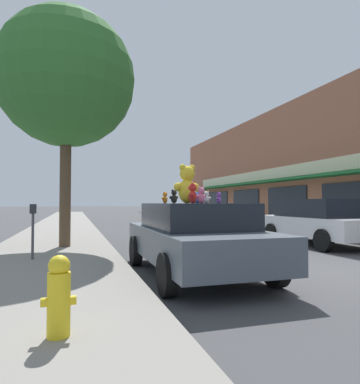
{
  "coord_description": "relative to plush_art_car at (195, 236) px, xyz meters",
  "views": [
    {
      "loc": [
        -5.13,
        -5.74,
        1.43
      ],
      "look_at": [
        -2.58,
        2.51,
        1.69
      ],
      "focal_mm": 32.0,
      "sensor_mm": 36.0,
      "label": 1
    }
  ],
  "objects": [
    {
      "name": "ground_plane",
      "position": [
        2.84,
        -0.66,
        -0.76
      ],
      "size": [
        260.0,
        260.0,
        0.0
      ],
      "primitive_type": "plane",
      "color": "#424244"
    },
    {
      "name": "sidewalk_near",
      "position": [
        -2.87,
        -0.66,
        -0.7
      ],
      "size": [
        3.38,
        90.0,
        0.12
      ],
      "color": "gray",
      "rests_on": "ground_plane"
    },
    {
      "name": "plush_art_car",
      "position": [
        0.0,
        0.0,
        0.0
      ],
      "size": [
        2.1,
        4.37,
        1.41
      ],
      "rotation": [
        0.0,
        0.0,
        0.0
      ],
      "color": "#4C5660",
      "rests_on": "ground_plane"
    },
    {
      "name": "teddy_bear_giant",
      "position": [
        -0.15,
        0.03,
        1.02
      ],
      "size": [
        0.59,
        0.39,
        0.77
      ],
      "rotation": [
        0.0,
        0.0,
        3.37
      ],
      "color": "yellow",
      "rests_on": "plush_art_car"
    },
    {
      "name": "teddy_bear_purple",
      "position": [
        0.45,
        -0.15,
        0.76
      ],
      "size": [
        0.15,
        0.16,
        0.22
      ],
      "rotation": [
        0.0,
        0.0,
        3.98
      ],
      "color": "purple",
      "rests_on": "plush_art_car"
    },
    {
      "name": "teddy_bear_red",
      "position": [
        -0.27,
        -0.61,
        0.83
      ],
      "size": [
        0.2,
        0.28,
        0.37
      ],
      "rotation": [
        0.0,
        0.0,
        4.32
      ],
      "color": "red",
      "rests_on": "plush_art_car"
    },
    {
      "name": "teddy_bear_blue",
      "position": [
        -0.03,
        -0.22,
        0.76
      ],
      "size": [
        0.17,
        0.13,
        0.22
      ],
      "rotation": [
        0.0,
        0.0,
        2.71
      ],
      "color": "blue",
      "rests_on": "plush_art_car"
    },
    {
      "name": "teddy_bear_black",
      "position": [
        -0.29,
        0.5,
        0.79
      ],
      "size": [
        0.22,
        0.15,
        0.29
      ],
      "rotation": [
        0.0,
        0.0,
        3.45
      ],
      "color": "black",
      "rests_on": "plush_art_car"
    },
    {
      "name": "teddy_bear_pink",
      "position": [
        -0.03,
        -0.41,
        0.8
      ],
      "size": [
        0.24,
        0.17,
        0.31
      ],
      "rotation": [
        0.0,
        0.0,
        3.47
      ],
      "color": "pink",
      "rests_on": "plush_art_car"
    },
    {
      "name": "teddy_bear_orange",
      "position": [
        -0.41,
        0.78,
        0.77
      ],
      "size": [
        0.18,
        0.16,
        0.25
      ],
      "rotation": [
        0.0,
        0.0,
        3.83
      ],
      "color": "orange",
      "rests_on": "plush_art_car"
    },
    {
      "name": "teddy_bear_white",
      "position": [
        0.26,
        0.05,
        0.77
      ],
      "size": [
        0.17,
        0.17,
        0.25
      ],
      "rotation": [
        0.0,
        0.0,
        2.39
      ],
      "color": "white",
      "rests_on": "plush_art_car"
    },
    {
      "name": "parked_car_far_center",
      "position": [
        5.57,
        3.19,
        0.07
      ],
      "size": [
        2.13,
        4.35,
        1.54
      ],
      "color": "silver",
      "rests_on": "ground_plane"
    },
    {
      "name": "street_tree",
      "position": [
        -2.55,
        4.36,
        4.38
      ],
      "size": [
        4.1,
        4.1,
        7.09
      ],
      "color": "brown",
      "rests_on": "sidewalk_near"
    },
    {
      "name": "fire_hydrant",
      "position": [
        -2.43,
        -2.83,
        -0.24
      ],
      "size": [
        0.33,
        0.22,
        0.79
      ],
      "color": "yellow",
      "rests_on": "sidewalk_near"
    },
    {
      "name": "parking_meter",
      "position": [
        -3.2,
        2.16,
        0.17
      ],
      "size": [
        0.14,
        0.1,
        1.27
      ],
      "color": "#4C4C51",
      "rests_on": "sidewalk_near"
    }
  ]
}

